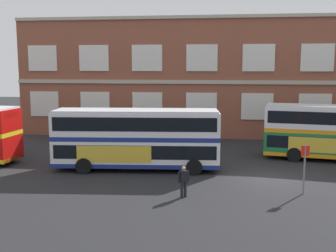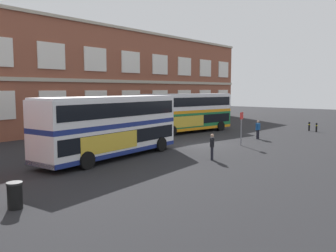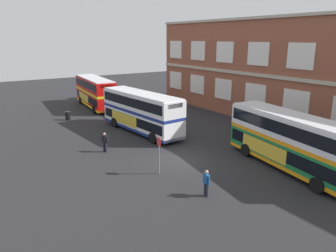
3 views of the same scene
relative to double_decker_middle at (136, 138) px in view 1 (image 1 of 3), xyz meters
The scene contains 5 objects.
ground_plane 9.10m from the double_decker_middle, ahead, with size 120.00×120.00×0.00m, color #232326.
brick_terminal_building 20.53m from the double_decker_middle, 55.12° to the left, with size 52.27×8.19×11.60m.
double_decker_middle is the anchor object (origin of this frame).
waiting_passenger 6.75m from the double_decker_middle, 56.39° to the right, with size 0.61×0.40×1.70m.
bus_stand_flag 10.97m from the double_decker_middle, 22.28° to the right, with size 0.44×0.10×2.70m.
Camera 1 is at (-3.25, -25.37, 6.97)m, focal length 44.17 mm.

